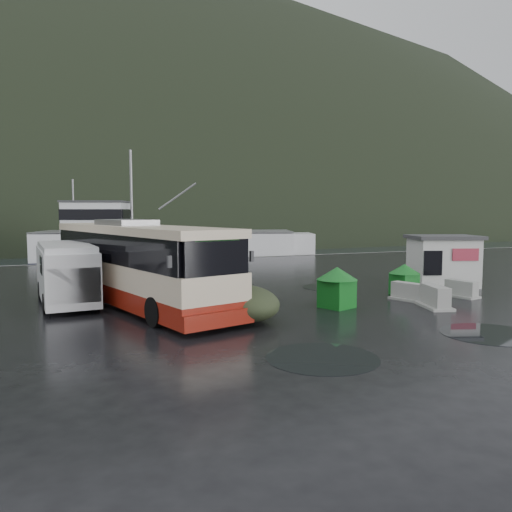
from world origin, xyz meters
name	(u,v)px	position (x,y,z in m)	size (l,w,h in m)	color
ground	(252,307)	(0.00, 0.00, 0.00)	(160.00, 160.00, 0.00)	black
harbor_water	(88,227)	(0.00, 110.00, 0.00)	(300.00, 180.00, 0.02)	black
quay_edge	(157,261)	(0.00, 20.00, 0.00)	(160.00, 0.60, 1.50)	#999993
headland	(93,219)	(10.00, 250.00, 0.00)	(780.00, 540.00, 570.00)	black
coach_bus	(138,305)	(-4.14, 2.11, 0.00)	(3.05, 12.19, 3.45)	beige
white_van	(67,303)	(-6.79, 3.49, 0.00)	(2.04, 5.93, 2.48)	silver
waste_bin_left	(337,307)	(3.02, -1.37, 0.00)	(1.14, 1.14, 1.60)	#12691E
waste_bin_right	(404,294)	(7.45, 0.16, 0.00)	(1.00, 1.00, 1.39)	#12691E
dome_tent	(246,320)	(-1.10, -2.17, 0.00)	(2.19, 3.06, 1.20)	#303A22
ticket_kiosk	(442,286)	(10.90, 1.54, 0.00)	(3.28, 2.48, 2.56)	silver
jersey_barrier_a	(435,308)	(6.56, -2.83, 0.00)	(0.88, 1.75, 0.88)	#999993
jersey_barrier_b	(461,297)	(9.34, -1.33, 0.00)	(0.74, 1.48, 0.74)	#999993
jersey_barrier_c	(408,300)	(6.67, -1.09, 0.00)	(0.75, 1.50, 0.75)	#999993
fishing_trawler	(167,253)	(2.15, 26.88, 0.00)	(26.64, 5.84, 10.66)	silver
puddles	(377,319)	(3.23, -3.77, 0.01)	(9.21, 13.29, 0.01)	black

